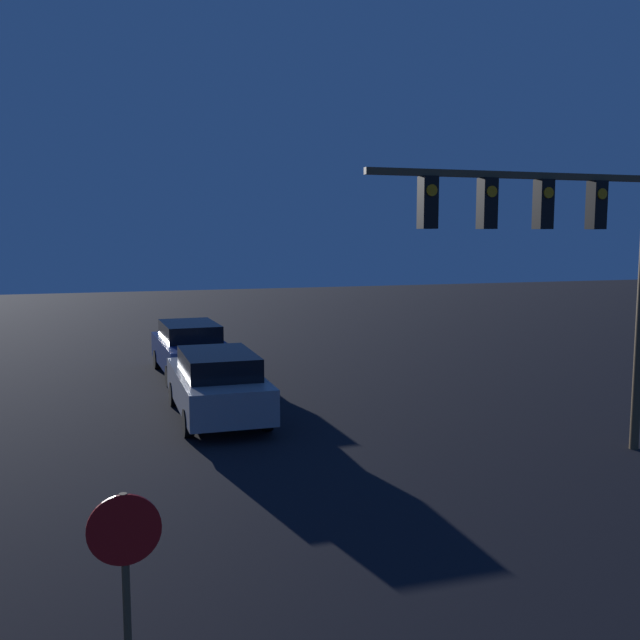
# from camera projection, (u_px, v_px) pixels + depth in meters

# --- Properties ---
(car_near) EXTENTS (1.95, 4.79, 1.59)m
(car_near) POSITION_uv_depth(u_px,v_px,m) (217.00, 383.00, 16.61)
(car_near) COLOR #99999E
(car_near) RESTS_ON ground_plane
(car_far) EXTENTS (2.01, 4.81, 1.59)m
(car_far) POSITION_uv_depth(u_px,v_px,m) (191.00, 348.00, 21.71)
(car_far) COLOR navy
(car_far) RESTS_ON ground_plane
(traffic_signal_mast) EXTENTS (5.93, 0.30, 6.06)m
(traffic_signal_mast) POSITION_uv_depth(u_px,v_px,m) (562.00, 234.00, 13.20)
(traffic_signal_mast) COLOR brown
(traffic_signal_mast) RESTS_ON ground_plane
(stop_sign) EXTENTS (0.64, 0.07, 2.07)m
(stop_sign) POSITION_uv_depth(u_px,v_px,m) (125.00, 565.00, 6.18)
(stop_sign) COLOR brown
(stop_sign) RESTS_ON ground_plane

